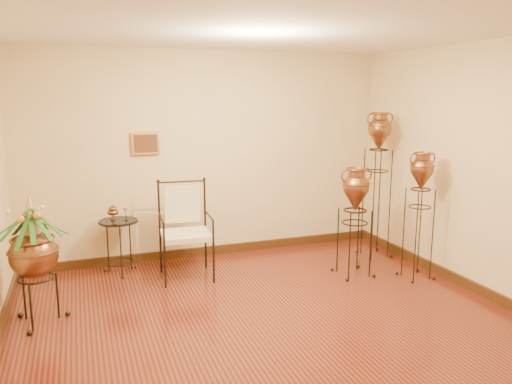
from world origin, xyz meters
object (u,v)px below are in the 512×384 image
object	(u,v)px
amphora_tall	(377,183)
amphora_mid	(419,215)
planter_urn	(33,249)
armchair	(186,231)
side_table	(120,246)

from	to	relation	value
amphora_tall	amphora_mid	world-z (taller)	amphora_tall
planter_urn	armchair	distance (m)	1.80
planter_urn	armchair	xyz separation A→B (m)	(1.64, 0.73, -0.17)
amphora_tall	armchair	xyz separation A→B (m)	(-2.66, 0.03, -0.44)
armchair	amphora_mid	bearing A→B (deg)	-15.74
planter_urn	armchair	world-z (taller)	planter_urn
planter_urn	amphora_mid	bearing A→B (deg)	-2.93
side_table	amphora_mid	bearing A→B (deg)	-22.21
amphora_mid	amphora_tall	bearing A→B (deg)	90.00
amphora_mid	side_table	xyz separation A→B (m)	(-3.42, 1.40, -0.44)
amphora_mid	planter_urn	xyz separation A→B (m)	(-4.30, 0.22, -0.04)
amphora_tall	planter_urn	world-z (taller)	amphora_tall
planter_urn	amphora_tall	bearing A→B (deg)	9.23
amphora_tall	planter_urn	xyz separation A→B (m)	(-4.30, -0.70, -0.27)
amphora_tall	side_table	xyz separation A→B (m)	(-3.42, 0.48, -0.67)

